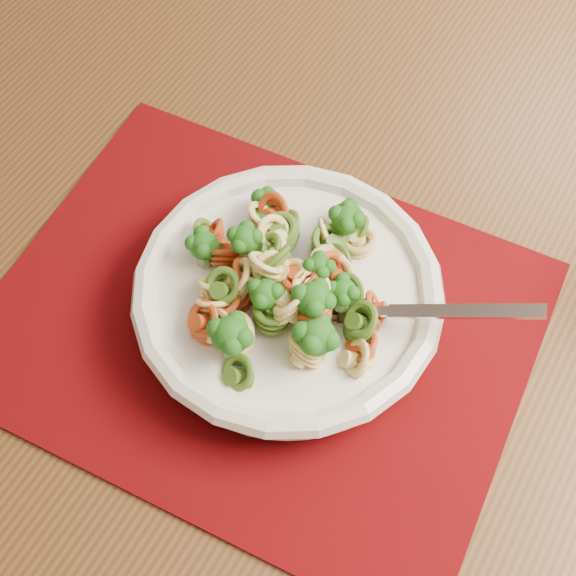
# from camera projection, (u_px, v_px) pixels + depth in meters

# --- Properties ---
(dining_table) EXTENTS (1.61, 1.36, 0.74)m
(dining_table) POSITION_uv_depth(u_px,v_px,m) (323.00, 281.00, 0.78)
(dining_table) COLOR #573618
(dining_table) RESTS_ON ground
(placemat) EXTENTS (0.50, 0.44, 0.00)m
(placemat) POSITION_uv_depth(u_px,v_px,m) (259.00, 324.00, 0.64)
(placemat) COLOR #550303
(placemat) RESTS_ON dining_table
(pasta_bowl) EXTENTS (0.24, 0.24, 0.05)m
(pasta_bowl) POSITION_uv_depth(u_px,v_px,m) (288.00, 296.00, 0.62)
(pasta_bowl) COLOR silver
(pasta_bowl) RESTS_ON placemat
(pasta_broccoli_heap) EXTENTS (0.20, 0.20, 0.06)m
(pasta_broccoli_heap) POSITION_uv_depth(u_px,v_px,m) (288.00, 284.00, 0.60)
(pasta_broccoli_heap) COLOR #E2BF6F
(pasta_broccoli_heap) RESTS_ON pasta_bowl
(fork) EXTENTS (0.18, 0.04, 0.08)m
(fork) POSITION_uv_depth(u_px,v_px,m) (356.00, 311.00, 0.59)
(fork) COLOR silver
(fork) RESTS_ON pasta_bowl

